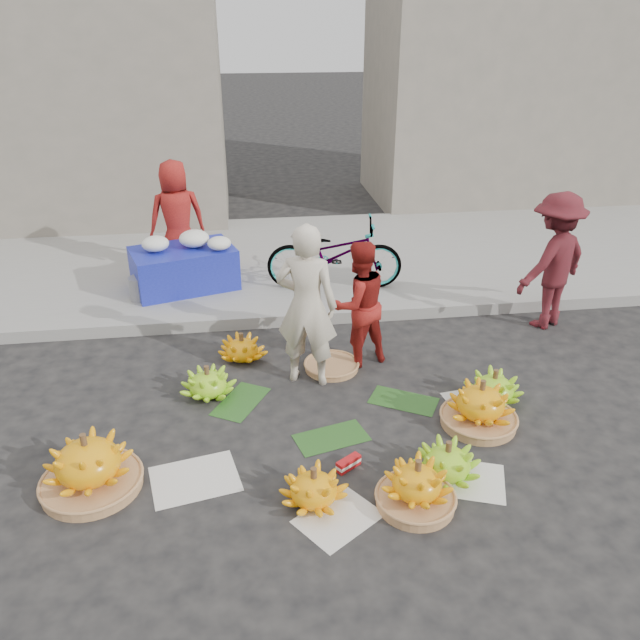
{
  "coord_description": "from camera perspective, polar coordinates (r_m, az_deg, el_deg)",
  "views": [
    {
      "loc": [
        -0.82,
        -4.74,
        3.43
      ],
      "look_at": [
        -0.07,
        0.8,
        0.7
      ],
      "focal_mm": 35.0,
      "sensor_mm": 36.0,
      "label": 1
    }
  ],
  "objects": [
    {
      "name": "grey_bucket",
      "position": [
        8.38,
        -16.16,
        2.8
      ],
      "size": [
        0.27,
        0.27,
        0.3
      ],
      "primitive_type": "cylinder",
      "color": "slate",
      "rests_on": "sidewalk"
    },
    {
      "name": "banana_bunch_4",
      "position": [
        5.98,
        14.44,
        -7.59
      ],
      "size": [
        0.71,
        0.71,
        0.47
      ],
      "rotation": [
        0.0,
        0.0,
        0.18
      ],
      "color": "#A06D43",
      "rests_on": "ground"
    },
    {
      "name": "newspaper_scatter",
      "position": [
        5.29,
        3.17,
        -14.46
      ],
      "size": [
        3.2,
        1.8,
        0.0
      ],
      "primitive_type": null,
      "color": "silver",
      "rests_on": "ground"
    },
    {
      "name": "flower_table",
      "position": [
        8.55,
        -12.29,
        4.91
      ],
      "size": [
        1.5,
        1.17,
        0.76
      ],
      "rotation": [
        0.0,
        0.0,
        0.3
      ],
      "color": "#181F9C",
      "rests_on": "sidewalk"
    },
    {
      "name": "banana_bunch_5",
      "position": [
        6.4,
        15.62,
        -5.93
      ],
      "size": [
        0.68,
        0.68,
        0.34
      ],
      "rotation": [
        0.0,
        0.0,
        -0.33
      ],
      "color": "#72C21B",
      "rests_on": "ground"
    },
    {
      "name": "banana_leaves",
      "position": [
        6.06,
        0.48,
        -8.45
      ],
      "size": [
        2.0,
        1.0,
        0.0
      ],
      "primitive_type": null,
      "color": "#1E4A18",
      "rests_on": "ground"
    },
    {
      "name": "vendor_cream",
      "position": [
        6.18,
        -1.23,
        1.29
      ],
      "size": [
        0.72,
        0.58,
        1.7
      ],
      "primitive_type": "imported",
      "rotation": [
        0.0,
        0.0,
        2.82
      ],
      "color": "beige",
      "rests_on": "ground"
    },
    {
      "name": "incense_stack",
      "position": [
        5.38,
        2.62,
        -12.95
      ],
      "size": [
        0.23,
        0.19,
        0.09
      ],
      "primitive_type": "cube",
      "rotation": [
        0.0,
        0.0,
        0.6
      ],
      "color": "#AF1215",
      "rests_on": "ground"
    },
    {
      "name": "curb",
      "position": [
        7.75,
        -0.88,
        0.37
      ],
      "size": [
        40.0,
        0.25,
        0.15
      ],
      "primitive_type": "cube",
      "color": "gray",
      "rests_on": "ground"
    },
    {
      "name": "banana_bunch_0",
      "position": [
        5.4,
        -20.41,
        -12.28
      ],
      "size": [
        0.88,
        0.88,
        0.52
      ],
      "rotation": [
        0.0,
        0.0,
        -0.29
      ],
      "color": "#A06D43",
      "rests_on": "ground"
    },
    {
      "name": "banana_bunch_3",
      "position": [
        5.34,
        11.55,
        -12.57
      ],
      "size": [
        0.59,
        0.59,
        0.34
      ],
      "rotation": [
        0.0,
        0.0,
        -0.09
      ],
      "color": "#72C21B",
      "rests_on": "ground"
    },
    {
      "name": "banana_bunch_2",
      "position": [
        5.01,
        8.81,
        -14.81
      ],
      "size": [
        0.65,
        0.65,
        0.43
      ],
      "rotation": [
        0.0,
        0.0,
        0.27
      ],
      "color": "#A06D43",
      "rests_on": "ground"
    },
    {
      "name": "building_right",
      "position": [
        13.56,
        16.54,
        21.13
      ],
      "size": [
        5.0,
        3.0,
        5.0
      ],
      "primitive_type": "cube",
      "color": "gray",
      "rests_on": "sidewalk"
    },
    {
      "name": "flower_vendor",
      "position": [
        9.0,
        -12.94,
        9.13
      ],
      "size": [
        0.87,
        0.68,
        1.59
      ],
      "primitive_type": "imported",
      "rotation": [
        0.0,
        0.0,
        3.39
      ],
      "color": "#A42019",
      "rests_on": "sidewalk"
    },
    {
      "name": "banana_bunch_1",
      "position": [
        5.01,
        -0.57,
        -15.08
      ],
      "size": [
        0.56,
        0.56,
        0.33
      ],
      "rotation": [
        0.0,
        0.0,
        0.09
      ],
      "color": "#FEAB0C",
      "rests_on": "ground"
    },
    {
      "name": "man_striped",
      "position": [
        7.89,
        20.54,
        5.05
      ],
      "size": [
        1.23,
        1.04,
        1.65
      ],
      "primitive_type": "imported",
      "rotation": [
        0.0,
        0.0,
        3.63
      ],
      "color": "maroon",
      "rests_on": "ground"
    },
    {
      "name": "sidewalk",
      "position": [
        9.68,
        -2.39,
        5.64
      ],
      "size": [
        40.0,
        4.0,
        0.12
      ],
      "primitive_type": "cube",
      "color": "gray",
      "rests_on": "ground"
    },
    {
      "name": "banana_bunch_6",
      "position": [
        6.34,
        -10.23,
        -5.66
      ],
      "size": [
        0.6,
        0.6,
        0.33
      ],
      "rotation": [
        0.0,
        0.0,
        0.16
      ],
      "color": "#72C21B",
      "rests_on": "ground"
    },
    {
      "name": "vendor_red",
      "position": [
        6.6,
        3.5,
        1.48
      ],
      "size": [
        0.81,
        0.72,
        1.39
      ],
      "primitive_type": "imported",
      "rotation": [
        0.0,
        0.0,
        3.48
      ],
      "color": "#A42019",
      "rests_on": "ground"
    },
    {
      "name": "bicycle",
      "position": [
        8.31,
        1.33,
        6.04
      ],
      "size": [
        0.83,
        1.86,
        0.94
      ],
      "primitive_type": "imported",
      "rotation": [
        0.0,
        0.0,
        1.45
      ],
      "color": "gray",
      "rests_on": "sidewalk"
    },
    {
      "name": "building_left",
      "position": [
        12.44,
        -23.62,
        17.41
      ],
      "size": [
        6.0,
        3.0,
        4.0
      ],
      "primitive_type": "cube",
      "color": "gray",
      "rests_on": "sidewalk"
    },
    {
      "name": "basket_spare",
      "position": [
        6.74,
        1.06,
        -4.23
      ],
      "size": [
        0.7,
        0.7,
        0.07
      ],
      "primitive_type": "cylinder",
      "rotation": [
        0.0,
        0.0,
        0.27
      ],
      "color": "#A06D43",
      "rests_on": "ground"
    },
    {
      "name": "ground",
      "position": [
        5.91,
        1.73,
        -9.49
      ],
      "size": [
        80.0,
        80.0,
        0.0
      ],
      "primitive_type": "plane",
      "color": "black",
      "rests_on": "ground"
    },
    {
      "name": "banana_bunch_7",
      "position": [
        6.93,
        -7.16,
        -2.58
      ],
      "size": [
        0.58,
        0.58,
        0.32
      ],
      "rotation": [
        0.0,
        0.0,
        -0.17
      ],
      "color": "#FEAB0C",
      "rests_on": "ground"
    }
  ]
}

